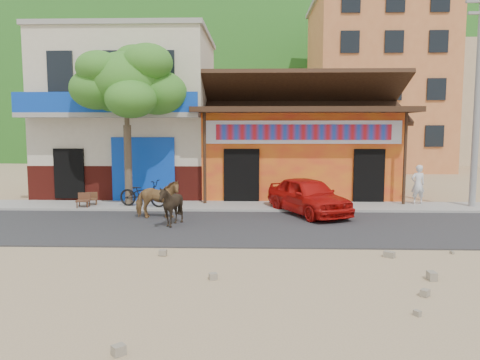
# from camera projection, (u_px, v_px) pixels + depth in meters

# --- Properties ---
(ground) EXTENTS (120.00, 120.00, 0.00)m
(ground) POSITION_uv_depth(u_px,v_px,m) (250.00, 249.00, 11.68)
(ground) COLOR #9E825B
(ground) RESTS_ON ground
(road) EXTENTS (60.00, 5.00, 0.04)m
(road) POSITION_uv_depth(u_px,v_px,m) (251.00, 227.00, 14.16)
(road) COLOR #28282B
(road) RESTS_ON ground
(sidewalk) EXTENTS (60.00, 2.00, 0.12)m
(sidewalk) POSITION_uv_depth(u_px,v_px,m) (251.00, 207.00, 17.64)
(sidewalk) COLOR gray
(sidewalk) RESTS_ON ground
(dance_club) EXTENTS (8.00, 6.00, 3.60)m
(dance_club) POSITION_uv_depth(u_px,v_px,m) (296.00, 155.00, 21.36)
(dance_club) COLOR orange
(dance_club) RESTS_ON ground
(cafe_building) EXTENTS (7.00, 6.00, 7.00)m
(cafe_building) POSITION_uv_depth(u_px,v_px,m) (132.00, 117.00, 21.40)
(cafe_building) COLOR beige
(cafe_building) RESTS_ON ground
(apartment_front) EXTENTS (9.00, 9.00, 12.00)m
(apartment_front) POSITION_uv_depth(u_px,v_px,m) (375.00, 88.00, 34.59)
(apartment_front) COLOR #CC723F
(apartment_front) RESTS_ON ground
(apartment_rear) EXTENTS (8.00, 8.00, 10.00)m
(apartment_rear) POSITION_uv_depth(u_px,v_px,m) (461.00, 105.00, 40.38)
(apartment_rear) COLOR tan
(apartment_rear) RESTS_ON ground
(hillside) EXTENTS (100.00, 40.00, 24.00)m
(hillside) POSITION_uv_depth(u_px,v_px,m) (254.00, 75.00, 79.90)
(hillside) COLOR #194C14
(hillside) RESTS_ON ground
(tree) EXTENTS (3.00, 3.00, 6.00)m
(tree) POSITION_uv_depth(u_px,v_px,m) (127.00, 125.00, 17.24)
(tree) COLOR #2D721E
(tree) RESTS_ON sidewalk
(utility_pole) EXTENTS (0.24, 0.24, 8.00)m
(utility_pole) POSITION_uv_depth(u_px,v_px,m) (478.00, 97.00, 16.94)
(utility_pole) COLOR gray
(utility_pole) RESTS_ON sidewalk
(cow_tan) EXTENTS (1.52, 0.70, 1.28)m
(cow_tan) POSITION_uv_depth(u_px,v_px,m) (157.00, 199.00, 15.34)
(cow_tan) COLOR olive
(cow_tan) RESTS_ON road
(cow_dark) EXTENTS (1.51, 1.47, 1.26)m
(cow_dark) POSITION_uv_depth(u_px,v_px,m) (171.00, 206.00, 14.13)
(cow_dark) COLOR black
(cow_dark) RESTS_ON road
(red_car) EXTENTS (2.98, 4.05, 1.28)m
(red_car) POSITION_uv_depth(u_px,v_px,m) (308.00, 196.00, 16.11)
(red_car) COLOR #BA110D
(red_car) RESTS_ON road
(scooter) EXTENTS (1.98, 1.08, 0.99)m
(scooter) POSITION_uv_depth(u_px,v_px,m) (143.00, 193.00, 17.24)
(scooter) COLOR black
(scooter) RESTS_ON sidewalk
(pedestrian) EXTENTS (0.59, 0.43, 1.49)m
(pedestrian) POSITION_uv_depth(u_px,v_px,m) (418.00, 184.00, 17.84)
(pedestrian) COLOR white
(pedestrian) RESTS_ON sidewalk
(cafe_chair_left) EXTENTS (0.50, 0.50, 0.88)m
(cafe_chair_left) POSITION_uv_depth(u_px,v_px,m) (91.00, 193.00, 17.60)
(cafe_chair_left) COLOR #50311A
(cafe_chair_left) RESTS_ON sidewalk
(cafe_chair_right) EXTENTS (0.50, 0.50, 0.97)m
(cafe_chair_right) POSITION_uv_depth(u_px,v_px,m) (83.00, 194.00, 17.09)
(cafe_chair_right) COLOR #4E291A
(cafe_chair_right) RESTS_ON sidewalk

